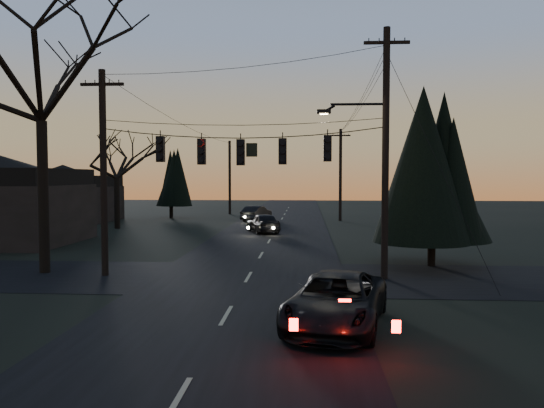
# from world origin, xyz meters

# --- Properties ---
(ground_plane) EXTENTS (160.00, 160.00, 0.00)m
(ground_plane) POSITION_xyz_m (0.00, 0.00, 0.00)
(ground_plane) COLOR black
(main_road) EXTENTS (8.00, 120.00, 0.02)m
(main_road) POSITION_xyz_m (0.00, 20.00, 0.01)
(main_road) COLOR black
(main_road) RESTS_ON ground
(cross_road) EXTENTS (60.00, 7.00, 0.02)m
(cross_road) POSITION_xyz_m (0.00, 10.00, 0.01)
(cross_road) COLOR black
(cross_road) RESTS_ON ground
(utility_pole_right) EXTENTS (5.00, 0.30, 10.00)m
(utility_pole_right) POSITION_xyz_m (5.50, 10.00, 0.00)
(utility_pole_right) COLOR black
(utility_pole_right) RESTS_ON ground
(utility_pole_left) EXTENTS (1.80, 0.30, 8.50)m
(utility_pole_left) POSITION_xyz_m (-6.00, 10.00, 0.00)
(utility_pole_left) COLOR black
(utility_pole_left) RESTS_ON ground
(utility_pole_far_r) EXTENTS (1.80, 0.30, 8.50)m
(utility_pole_far_r) POSITION_xyz_m (5.50, 38.00, 0.00)
(utility_pole_far_r) COLOR black
(utility_pole_far_r) RESTS_ON ground
(utility_pole_far_l) EXTENTS (0.30, 0.30, 8.00)m
(utility_pole_far_l) POSITION_xyz_m (-6.00, 46.00, 0.00)
(utility_pole_far_l) COLOR black
(utility_pole_far_l) RESTS_ON ground
(span_signal_assembly) EXTENTS (11.50, 0.44, 1.66)m
(span_signal_assembly) POSITION_xyz_m (-0.24, 10.00, 5.19)
(span_signal_assembly) COLOR black
(span_signal_assembly) RESTS_ON ground
(bare_tree_left) EXTENTS (9.77, 9.77, 12.95)m
(bare_tree_left) POSITION_xyz_m (-8.84, 10.48, 9.06)
(bare_tree_left) COLOR black
(bare_tree_left) RESTS_ON ground
(evergreen_right) EXTENTS (4.48, 4.48, 7.14)m
(evergreen_right) POSITION_xyz_m (8.13, 13.29, 4.17)
(evergreen_right) COLOR black
(evergreen_right) RESTS_ON ground
(bare_tree_dist) EXTENTS (6.45, 6.45, 7.99)m
(bare_tree_dist) POSITION_xyz_m (-12.61, 29.57, 5.58)
(bare_tree_dist) COLOR black
(bare_tree_dist) RESTS_ON ground
(evergreen_dist) EXTENTS (3.22, 3.22, 6.18)m
(evergreen_dist) POSITION_xyz_m (-11.03, 40.30, 3.68)
(evergreen_dist) COLOR black
(evergreen_dist) RESTS_ON ground
(house_left_far) EXTENTS (9.00, 7.00, 5.20)m
(house_left_far) POSITION_xyz_m (-20.00, 36.00, 2.60)
(house_left_far) COLOR black
(house_left_far) RESTS_ON ground
(suv_near) EXTENTS (3.45, 5.57, 1.44)m
(suv_near) POSITION_xyz_m (3.20, 3.02, 0.72)
(suv_near) COLOR black
(suv_near) RESTS_ON ground
(sedan_oncoming_a) EXTENTS (3.04, 4.57, 1.44)m
(sedan_oncoming_a) POSITION_xyz_m (-0.80, 27.18, 0.72)
(sedan_oncoming_a) COLOR black
(sedan_oncoming_a) RESTS_ON ground
(sedan_oncoming_b) EXTENTS (2.71, 4.41, 1.37)m
(sedan_oncoming_b) POSITION_xyz_m (-2.25, 37.33, 0.69)
(sedan_oncoming_b) COLOR black
(sedan_oncoming_b) RESTS_ON ground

